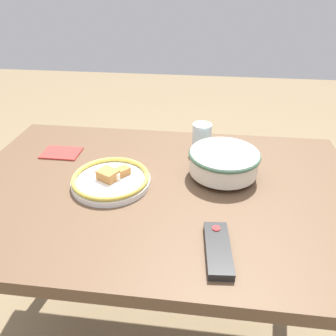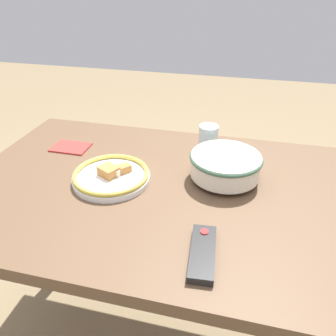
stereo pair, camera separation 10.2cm
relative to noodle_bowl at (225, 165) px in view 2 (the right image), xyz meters
The scene contains 7 objects.
ground_plane 0.84m from the noodle_bowl, 24.32° to the left, with size 8.00×8.00×0.00m, color #7F6B4C.
dining_table 0.26m from the noodle_bowl, 24.32° to the left, with size 1.24×0.81×0.76m.
noodle_bowl is the anchor object (origin of this frame).
food_plate 0.36m from the noodle_bowl, 15.11° to the left, with size 0.25×0.25×0.05m.
tv_remote 0.35m from the noodle_bowl, 87.08° to the left, with size 0.07×0.18×0.02m.
drinking_glass 0.18m from the noodle_bowl, 64.51° to the right, with size 0.07×0.07×0.11m.
folded_napkin 0.59m from the noodle_bowl, ahead, with size 0.13×0.09×0.01m.
Camera 2 is at (-0.23, 0.81, 1.33)m, focal length 35.00 mm.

